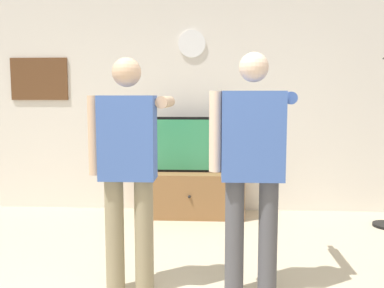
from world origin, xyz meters
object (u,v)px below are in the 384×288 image
object	(u,v)px
framed_picture	(39,79)
person_standing_nearer_couch	(252,159)
tv_stand	(191,194)
wall_clock	(192,44)
television	(191,145)
person_standing_nearer_lamp	(129,162)

from	to	relation	value
framed_picture	person_standing_nearer_couch	size ratio (longest dim) A/B	0.42
tv_stand	framed_picture	xyz separation A→B (m)	(-1.96, 0.30, 1.41)
wall_clock	person_standing_nearer_couch	bearing A→B (deg)	-76.26
tv_stand	television	world-z (taller)	television
wall_clock	framed_picture	distance (m)	2.00
person_standing_nearer_couch	tv_stand	bearing A→B (deg)	105.62
tv_stand	person_standing_nearer_lamp	bearing A→B (deg)	-99.53
television	wall_clock	distance (m)	1.26
television	person_standing_nearer_lamp	world-z (taller)	person_standing_nearer_lamp
television	framed_picture	world-z (taller)	framed_picture
person_standing_nearer_lamp	person_standing_nearer_couch	size ratio (longest dim) A/B	0.98
person_standing_nearer_couch	wall_clock	bearing A→B (deg)	103.74
tv_stand	wall_clock	size ratio (longest dim) A/B	3.84
tv_stand	television	size ratio (longest dim) A/B	1.18
tv_stand	person_standing_nearer_lamp	world-z (taller)	person_standing_nearer_lamp
person_standing_nearer_couch	framed_picture	bearing A→B (deg)	137.47
wall_clock	person_standing_nearer_lamp	xyz separation A→B (m)	(-0.34, -2.31, -1.13)
framed_picture	person_standing_nearer_lamp	bearing A→B (deg)	-55.07
framed_picture	tv_stand	bearing A→B (deg)	-8.57
tv_stand	framed_picture	distance (m)	2.43
television	person_standing_nearer_lamp	size ratio (longest dim) A/B	0.63
television	framed_picture	xyz separation A→B (m)	(-1.96, 0.25, 0.81)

